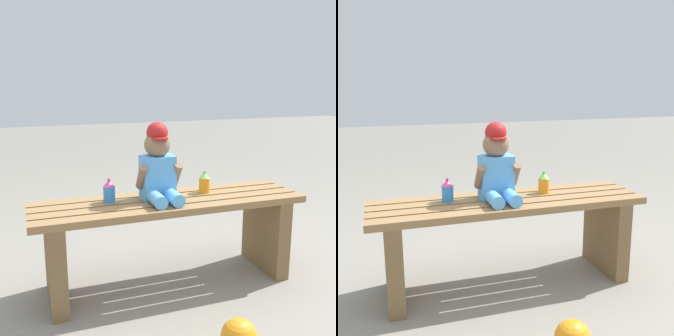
{
  "view_description": "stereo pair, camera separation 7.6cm",
  "coord_description": "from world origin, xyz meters",
  "views": [
    {
      "loc": [
        -0.71,
        -1.95,
        1.1
      ],
      "look_at": [
        -0.03,
        -0.05,
        0.66
      ],
      "focal_mm": 44.08,
      "sensor_mm": 36.0,
      "label": 1
    },
    {
      "loc": [
        -0.64,
        -1.97,
        1.1
      ],
      "look_at": [
        -0.03,
        -0.05,
        0.66
      ],
      "focal_mm": 44.08,
      "sensor_mm": 36.0,
      "label": 2
    }
  ],
  "objects": [
    {
      "name": "sippy_cup_right",
      "position": [
        0.23,
        0.06,
        0.54
      ],
      "size": [
        0.06,
        0.06,
        0.12
      ],
      "color": "orange",
      "rests_on": "park_bench"
    },
    {
      "name": "child_figure",
      "position": [
        -0.05,
        0.02,
        0.66
      ],
      "size": [
        0.23,
        0.27,
        0.4
      ],
      "color": "#59A5E5",
      "rests_on": "park_bench"
    },
    {
      "name": "park_bench",
      "position": [
        0.0,
        0.0,
        0.31
      ],
      "size": [
        1.43,
        0.38,
        0.48
      ],
      "color": "olive",
      "rests_on": "ground_plane"
    },
    {
      "name": "sippy_cup_left",
      "position": [
        -0.31,
        0.06,
        0.54
      ],
      "size": [
        0.06,
        0.06,
        0.12
      ],
      "color": "#338CE5",
      "rests_on": "park_bench"
    },
    {
      "name": "ground_plane",
      "position": [
        0.0,
        0.0,
        0.0
      ],
      "size": [
        16.0,
        16.0,
        0.0
      ],
      "primitive_type": "plane",
      "color": "gray"
    }
  ]
}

